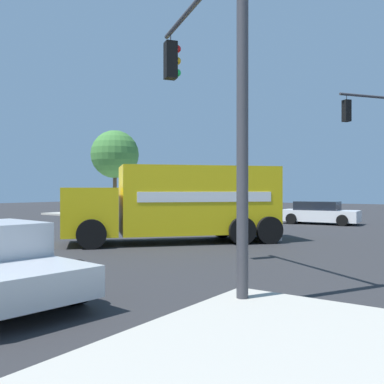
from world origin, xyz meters
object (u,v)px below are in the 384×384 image
at_px(sedan_white, 319,213).
at_px(shade_tree_near, 115,154).
at_px(traffic_light_primary, 211,78).
at_px(pedestrian_near_corner, 131,199).
at_px(delivery_truck, 180,203).

bearing_deg(sedan_white, shade_tree_near, -93.58).
bearing_deg(traffic_light_primary, pedestrian_near_corner, -133.85).
height_order(delivery_truck, pedestrian_near_corner, delivery_truck).
bearing_deg(delivery_truck, pedestrian_near_corner, -132.22).
relative_size(sedan_white, shade_tree_near, 0.65).
bearing_deg(traffic_light_primary, sedan_white, -168.00).
distance_m(traffic_light_primary, shade_tree_near, 28.41).
xyz_separation_m(sedan_white, pedestrian_near_corner, (-3.59, -18.21, 0.54)).
xyz_separation_m(pedestrian_near_corner, shade_tree_near, (2.48, 0.46, 3.79)).
bearing_deg(pedestrian_near_corner, shade_tree_near, 10.45).
xyz_separation_m(delivery_truck, shade_tree_near, (-12.80, -16.38, 3.48)).
relative_size(sedan_white, pedestrian_near_corner, 2.48).
xyz_separation_m(delivery_truck, pedestrian_near_corner, (-15.28, -16.84, -0.32)).
relative_size(traffic_light_primary, sedan_white, 1.38).
height_order(delivery_truck, traffic_light_primary, traffic_light_primary).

